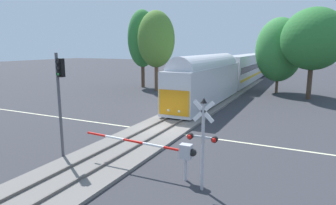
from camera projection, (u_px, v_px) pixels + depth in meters
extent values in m
plane|color=#333338|center=(158.00, 131.00, 22.25)|extent=(220.00, 220.00, 0.00)
cube|color=beige|center=(158.00, 131.00, 22.25)|extent=(44.00, 0.20, 0.01)
cube|color=slate|center=(158.00, 130.00, 22.24)|extent=(4.40, 80.00, 0.18)
cube|color=#56514C|center=(150.00, 127.00, 22.51)|extent=(0.10, 80.00, 0.14)
cube|color=#56514C|center=(167.00, 129.00, 21.90)|extent=(0.10, 80.00, 0.14)
cube|color=silver|center=(207.00, 84.00, 32.02)|extent=(3.00, 17.24, 3.90)
cube|color=orange|center=(174.00, 103.00, 24.48)|extent=(2.76, 0.08, 2.15)
cylinder|color=silver|center=(207.00, 67.00, 31.67)|extent=(2.76, 15.52, 2.76)
sphere|color=#F4F2CC|center=(168.00, 110.00, 24.81)|extent=(0.24, 0.24, 0.24)
sphere|color=#F4F2CC|center=(179.00, 111.00, 24.38)|extent=(0.24, 0.24, 0.24)
cube|color=silver|center=(245.00, 68.00, 50.39)|extent=(3.00, 22.60, 4.60)
cube|color=black|center=(254.00, 67.00, 49.69)|extent=(0.04, 20.34, 0.90)
cube|color=gold|center=(253.00, 75.00, 49.95)|extent=(0.04, 20.79, 0.36)
cube|color=silver|center=(264.00, 62.00, 71.19)|extent=(3.00, 22.60, 4.60)
cube|color=black|center=(271.00, 61.00, 70.49)|extent=(0.04, 20.34, 0.90)
cube|color=gold|center=(270.00, 67.00, 70.76)|extent=(0.04, 20.79, 0.36)
cylinder|color=#B7B7BC|center=(186.00, 169.00, 13.95)|extent=(0.14, 0.14, 1.10)
cube|color=#B7B7BC|center=(186.00, 151.00, 13.78)|extent=(0.56, 0.40, 0.70)
sphere|color=black|center=(193.00, 153.00, 13.63)|extent=(0.36, 0.36, 0.36)
cylinder|color=red|center=(175.00, 149.00, 14.03)|extent=(1.17, 0.12, 0.15)
cylinder|color=white|center=(153.00, 145.00, 14.52)|extent=(1.17, 0.12, 0.15)
cylinder|color=red|center=(133.00, 141.00, 15.01)|extent=(1.17, 0.12, 0.15)
cylinder|color=white|center=(115.00, 138.00, 15.50)|extent=(1.17, 0.12, 0.15)
cylinder|color=red|center=(97.00, 134.00, 15.99)|extent=(1.17, 0.12, 0.15)
sphere|color=red|center=(89.00, 133.00, 16.23)|extent=(0.14, 0.14, 0.14)
cylinder|color=#B2B2B7|center=(203.00, 148.00, 12.76)|extent=(0.14, 0.14, 3.95)
cube|color=white|center=(203.00, 111.00, 12.44)|extent=(0.98, 0.05, 0.98)
cube|color=white|center=(203.00, 111.00, 12.44)|extent=(0.98, 0.05, 0.98)
cube|color=#B2B2B7|center=(203.00, 137.00, 12.67)|extent=(1.10, 0.08, 0.08)
cylinder|color=black|center=(190.00, 136.00, 12.82)|extent=(0.26, 0.18, 0.26)
cylinder|color=black|center=(215.00, 140.00, 12.35)|extent=(0.26, 0.18, 0.26)
sphere|color=red|center=(189.00, 137.00, 12.73)|extent=(0.20, 0.20, 0.20)
sphere|color=red|center=(214.00, 140.00, 12.26)|extent=(0.20, 0.20, 0.20)
cone|color=black|center=(204.00, 100.00, 12.37)|extent=(0.28, 0.28, 0.22)
cylinder|color=#4C4C51|center=(60.00, 107.00, 16.30)|extent=(0.16, 0.16, 5.99)
cube|color=black|center=(61.00, 68.00, 15.77)|extent=(0.34, 0.26, 1.00)
sphere|color=#262626|center=(58.00, 62.00, 15.57)|extent=(0.20, 0.20, 0.20)
cylinder|color=black|center=(58.00, 62.00, 15.55)|extent=(0.24, 0.10, 0.24)
sphere|color=#262626|center=(59.00, 68.00, 15.63)|extent=(0.20, 0.20, 0.20)
cylinder|color=black|center=(58.00, 68.00, 15.61)|extent=(0.24, 0.10, 0.24)
sphere|color=green|center=(59.00, 74.00, 15.69)|extent=(0.20, 0.20, 0.20)
cylinder|color=black|center=(59.00, 74.00, 15.67)|extent=(0.24, 0.10, 0.24)
cylinder|color=brown|center=(277.00, 83.00, 40.48)|extent=(0.38, 0.38, 2.67)
ellipsoid|color=#38843D|center=(279.00, 50.00, 39.62)|extent=(6.23, 6.23, 8.60)
cylinder|color=brown|center=(156.00, 76.00, 42.29)|extent=(0.56, 0.56, 4.37)
ellipsoid|color=#4C7A2D|center=(156.00, 39.00, 41.32)|extent=(5.28, 5.28, 7.93)
cylinder|color=#4C3828|center=(310.00, 81.00, 35.51)|extent=(0.55, 0.55, 4.44)
ellipsoid|color=#2D7533|center=(313.00, 39.00, 34.57)|extent=(7.39, 7.39, 7.34)
cylinder|color=#4C3828|center=(143.00, 74.00, 45.93)|extent=(0.55, 0.55, 4.27)
ellipsoid|color=#2D7533|center=(142.00, 39.00, 44.91)|extent=(4.50, 4.50, 8.70)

